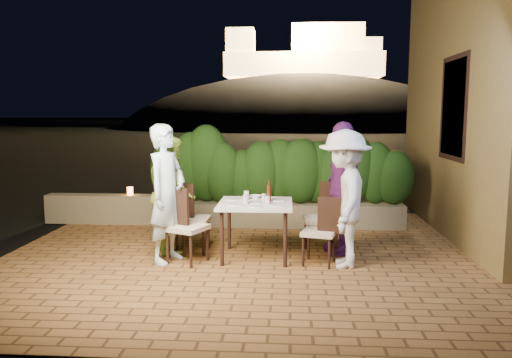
# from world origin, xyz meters

# --- Properties ---
(ground) EXTENTS (400.00, 400.00, 0.00)m
(ground) POSITION_xyz_m (0.00, 0.00, -0.02)
(ground) COLOR black
(ground) RESTS_ON ground
(terrace_floor) EXTENTS (7.00, 6.00, 0.15)m
(terrace_floor) POSITION_xyz_m (0.00, 0.50, -0.07)
(terrace_floor) COLOR brown
(terrace_floor) RESTS_ON ground
(building_wall) EXTENTS (1.60, 5.00, 5.00)m
(building_wall) POSITION_xyz_m (3.60, 2.00, 2.50)
(building_wall) COLOR olive
(building_wall) RESTS_ON ground
(window_pane) EXTENTS (0.08, 1.00, 1.40)m
(window_pane) POSITION_xyz_m (2.82, 1.50, 2.00)
(window_pane) COLOR black
(window_pane) RESTS_ON building_wall
(window_frame) EXTENTS (0.06, 1.15, 1.55)m
(window_frame) POSITION_xyz_m (2.81, 1.50, 2.00)
(window_frame) COLOR black
(window_frame) RESTS_ON building_wall
(planter) EXTENTS (4.20, 0.55, 0.40)m
(planter) POSITION_xyz_m (0.20, 2.30, 0.20)
(planter) COLOR #796E4D
(planter) RESTS_ON ground
(hedge) EXTENTS (4.00, 0.70, 1.10)m
(hedge) POSITION_xyz_m (0.20, 2.30, 0.95)
(hedge) COLOR #19380F
(hedge) RESTS_ON planter
(parapet) EXTENTS (2.20, 0.30, 0.50)m
(parapet) POSITION_xyz_m (-2.80, 2.30, 0.25)
(parapet) COLOR #796E4D
(parapet) RESTS_ON ground
(hill) EXTENTS (52.00, 40.00, 22.00)m
(hill) POSITION_xyz_m (2.00, 60.00, -4.00)
(hill) COLOR black
(hill) RESTS_ON ground
(fortress) EXTENTS (26.00, 8.00, 8.00)m
(fortress) POSITION_xyz_m (2.00, 60.00, 10.50)
(fortress) COLOR #FFCC7A
(fortress) RESTS_ON hill
(dining_table) EXTENTS (0.97, 0.97, 0.75)m
(dining_table) POSITION_xyz_m (-0.08, 0.35, 0.38)
(dining_table) COLOR white
(dining_table) RESTS_ON ground
(plate_nw) EXTENTS (0.22, 0.22, 0.01)m
(plate_nw) POSITION_xyz_m (-0.32, 0.15, 0.76)
(plate_nw) COLOR white
(plate_nw) RESTS_ON dining_table
(plate_sw) EXTENTS (0.21, 0.21, 0.01)m
(plate_sw) POSITION_xyz_m (-0.39, 0.53, 0.76)
(plate_sw) COLOR white
(plate_sw) RESTS_ON dining_table
(plate_ne) EXTENTS (0.20, 0.20, 0.01)m
(plate_ne) POSITION_xyz_m (0.22, 0.13, 0.76)
(plate_ne) COLOR white
(plate_ne) RESTS_ON dining_table
(plate_se) EXTENTS (0.21, 0.21, 0.01)m
(plate_se) POSITION_xyz_m (0.22, 0.53, 0.76)
(plate_se) COLOR white
(plate_se) RESTS_ON dining_table
(plate_centre) EXTENTS (0.20, 0.20, 0.01)m
(plate_centre) POSITION_xyz_m (-0.09, 0.32, 0.76)
(plate_centre) COLOR white
(plate_centre) RESTS_ON dining_table
(plate_front) EXTENTS (0.20, 0.20, 0.01)m
(plate_front) POSITION_xyz_m (-0.04, 0.05, 0.76)
(plate_front) COLOR white
(plate_front) RESTS_ON dining_table
(glass_nw) EXTENTS (0.07, 0.07, 0.12)m
(glass_nw) POSITION_xyz_m (-0.19, 0.22, 0.81)
(glass_nw) COLOR silver
(glass_nw) RESTS_ON dining_table
(glass_sw) EXTENTS (0.07, 0.07, 0.12)m
(glass_sw) POSITION_xyz_m (-0.21, 0.56, 0.81)
(glass_sw) COLOR silver
(glass_sw) RESTS_ON dining_table
(glass_ne) EXTENTS (0.06, 0.06, 0.10)m
(glass_ne) POSITION_xyz_m (0.09, 0.26, 0.80)
(glass_ne) COLOR silver
(glass_ne) RESTS_ON dining_table
(glass_se) EXTENTS (0.06, 0.06, 0.10)m
(glass_se) POSITION_xyz_m (0.03, 0.46, 0.80)
(glass_se) COLOR silver
(glass_se) RESTS_ON dining_table
(beer_bottle) EXTENTS (0.06, 0.06, 0.29)m
(beer_bottle) POSITION_xyz_m (0.10, 0.42, 0.90)
(beer_bottle) COLOR #4C1B0C
(beer_bottle) RESTS_ON dining_table
(bowl) EXTENTS (0.21, 0.21, 0.04)m
(bowl) POSITION_xyz_m (-0.10, 0.68, 0.77)
(bowl) COLOR white
(bowl) RESTS_ON dining_table
(chair_left_front) EXTENTS (0.59, 0.59, 0.97)m
(chair_left_front) POSITION_xyz_m (-0.94, 0.07, 0.48)
(chair_left_front) COLOR black
(chair_left_front) RESTS_ON ground
(chair_left_back) EXTENTS (0.45, 0.45, 0.96)m
(chair_left_back) POSITION_xyz_m (-0.96, 0.57, 0.48)
(chair_left_back) COLOR black
(chair_left_back) RESTS_ON ground
(chair_right_front) EXTENTS (0.49, 0.49, 0.88)m
(chair_right_front) POSITION_xyz_m (0.75, 0.10, 0.44)
(chair_right_front) COLOR black
(chair_right_front) RESTS_ON ground
(chair_right_back) EXTENTS (0.49, 0.49, 1.00)m
(chair_right_back) POSITION_xyz_m (0.81, 0.63, 0.50)
(chair_right_back) COLOR black
(chair_right_back) RESTS_ON ground
(diner_blue) EXTENTS (0.63, 0.76, 1.79)m
(diner_blue) POSITION_xyz_m (-1.20, 0.10, 0.89)
(diner_blue) COLOR #BCE1F2
(diner_blue) RESTS_ON ground
(diner_green) EXTENTS (0.89, 0.97, 1.63)m
(diner_green) POSITION_xyz_m (-1.26, 0.61, 0.81)
(diner_green) COLOR #97C63E
(diner_green) RESTS_ON ground
(diner_white) EXTENTS (0.72, 1.16, 1.73)m
(diner_white) POSITION_xyz_m (1.06, 0.06, 0.86)
(diner_white) COLOR white
(diner_white) RESTS_ON ground
(diner_purple) EXTENTS (0.66, 1.13, 1.81)m
(diner_purple) POSITION_xyz_m (1.09, 0.66, 0.91)
(diner_purple) COLOR #66246E
(diner_purple) RESTS_ON ground
(parapet_lamp) EXTENTS (0.10, 0.10, 0.14)m
(parapet_lamp) POSITION_xyz_m (-2.41, 2.30, 0.57)
(parapet_lamp) COLOR orange
(parapet_lamp) RESTS_ON parapet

